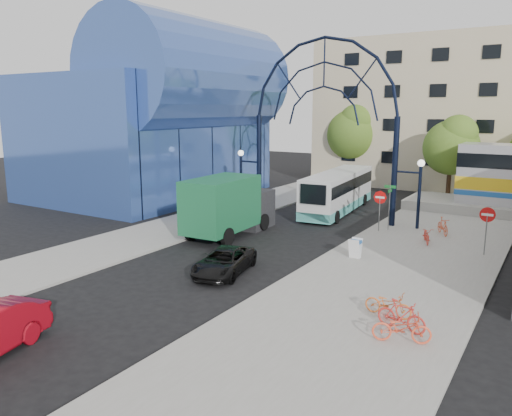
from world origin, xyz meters
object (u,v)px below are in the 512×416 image
Objects in this scene: bike_far_a at (388,304)px; bike_far_c at (402,328)px; do_not_enter_sign at (487,219)px; street_name_sign at (390,198)px; bike_far_b at (401,316)px; gateway_arch at (324,92)px; city_bus at (338,191)px; green_truck at (230,206)px; tree_north_b at (354,131)px; black_suv at (224,262)px; sandwich_board at (355,246)px; tree_north_a at (453,144)px; bike_near_a at (427,235)px; stop_sign at (380,201)px; bike_near_b at (443,226)px.

bike_far_c is (1.00, -1.81, 0.03)m from bike_far_a.
street_name_sign is at bearing 155.84° from do_not_enter_sign.
bike_far_b reaches higher than bike_far_c.
gateway_arch reaches higher than city_bus.
green_truck is at bearing -167.31° from do_not_enter_sign.
green_truck is at bearing -87.06° from tree_north_b.
bike_far_c is (8.95, -2.79, 0.03)m from black_suv.
tree_north_b reaches higher than bike_far_b.
do_not_enter_sign reaches higher than sandwich_board.
gateway_arch is 13.98m from tree_north_a.
gateway_arch is 7.58m from city_bus.
bike_near_a is 12.06m from bike_far_b.
bike_far_c is at bearing -59.93° from sandwich_board.
gateway_arch is 13.80× the size of sandwich_board.
bike_near_a is at bearing -20.93° from stop_sign.
green_truck is 11.37m from bike_near_a.
tree_north_b is at bearing 101.43° from city_bus.
stop_sign is at bearing 97.57° from sandwich_board.
tree_north_b is at bearing 26.64° from bike_far_a.
street_name_sign is 19.81m from tree_north_b.
tree_north_a reaches higher than do_not_enter_sign.
street_name_sign is 0.35× the size of tree_north_b.
bike_near_a is 11.03m from bike_far_a.
bike_near_b is at bearing -12.49° from bike_far_c.
tree_north_b is at bearing 115.83° from stop_sign.
tree_north_b is at bearing 90.21° from green_truck.
do_not_enter_sign is 6.36m from street_name_sign.
tree_north_a is (6.12, 11.93, -3.95)m from gateway_arch.
green_truck is at bearing -144.25° from street_name_sign.
sandwich_board is (-5.40, -4.02, -1.23)m from do_not_enter_sign.
black_suv is at bearing -108.54° from street_name_sign.
green_truck is at bearing 179.47° from bike_near_a.
green_truck is (-7.89, -5.68, -0.36)m from street_name_sign.
black_suv is at bearing -107.62° from stop_sign.
gateway_arch is 5.50× the size of do_not_enter_sign.
black_suv is 2.47× the size of bike_near_b.
tree_north_b is (-9.48, 23.95, 4.52)m from sandwich_board.
street_name_sign is 1.61× the size of bike_far_a.
street_name_sign is 14.56m from bike_far_b.
stop_sign is 0.31× the size of tree_north_b.
tree_north_b is at bearing 101.05° from bike_near_a.
bike_far_c is (10.20, -15.97, -7.95)m from gateway_arch.
bike_near_b is (8.19, -3.55, -0.89)m from city_bus.
gateway_arch reaches higher than green_truck.
black_suv is 9.37m from bike_far_c.
green_truck is 4.11× the size of bike_far_b.
black_suv is at bearing -100.98° from tree_north_a.
black_suv is at bearing -136.73° from do_not_enter_sign.
bike_far_b reaches higher than sandwich_board.
bike_far_b is (9.94, -15.09, -7.91)m from gateway_arch.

